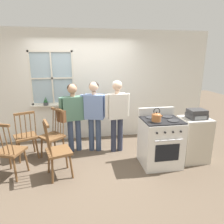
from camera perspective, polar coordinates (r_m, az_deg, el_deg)
ground_plane at (r=4.14m, az=-6.60°, el=-14.41°), size 16.00×16.00×0.00m
wall_back at (r=5.05m, az=-7.50°, el=7.10°), size 6.40×0.16×2.70m
chair_by_window at (r=4.34m, az=-16.50°, el=-6.63°), size 0.58×0.58×1.03m
chair_near_wall at (r=3.94m, az=-27.21°, el=-10.07°), size 0.53×0.52×1.03m
chair_center_cluster at (r=3.65m, az=-15.31°, el=-10.86°), size 0.51×0.52×1.03m
chair_near_stove at (r=4.50m, az=-23.42°, el=-6.55°), size 0.55×0.54×1.03m
person_elderly_left at (r=4.39m, az=-10.98°, el=0.22°), size 0.61×0.28×1.51m
person_teen_center at (r=4.34m, az=-5.09°, el=0.56°), size 0.57×0.31×1.55m
person_adult_right at (r=4.29m, az=1.44°, el=0.74°), size 0.55×0.25×1.58m
stove at (r=4.01m, az=13.62°, el=-8.21°), size 0.73×0.68×1.08m
kettle at (r=3.65m, az=12.58°, el=-1.31°), size 0.21×0.17×0.25m
potted_plant at (r=5.08m, az=-18.40°, el=2.66°), size 0.11×0.11×0.21m
handbag at (r=4.34m, az=-14.34°, el=-1.03°), size 0.25×0.25×0.31m
side_counter at (r=4.38m, az=22.17°, el=-7.25°), size 0.55×0.50×0.90m
stereo at (r=4.20m, az=23.04°, el=-0.54°), size 0.34×0.29×0.18m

